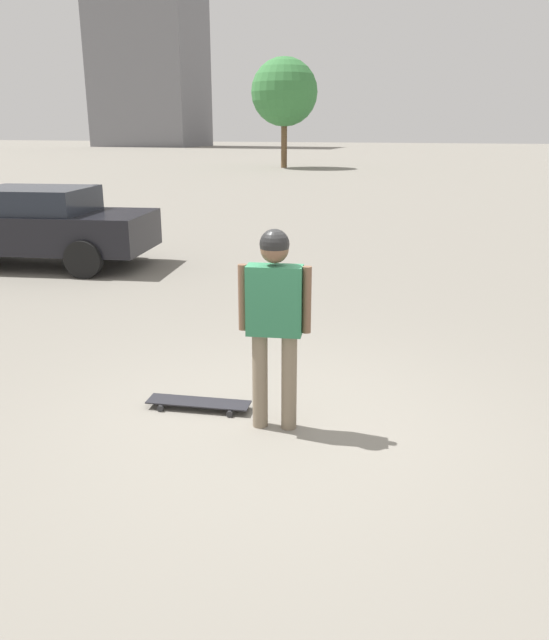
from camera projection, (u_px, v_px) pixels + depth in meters
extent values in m
plane|color=gray|center=(274.00, 426.00, 5.61)|extent=(220.00, 220.00, 0.00)
cylinder|color=#7A6B56|center=(260.00, 380.00, 5.50)|extent=(0.14, 0.14, 0.88)
cylinder|color=#7A6B56|center=(289.00, 382.00, 5.46)|extent=(0.14, 0.14, 0.88)
cube|color=#2D724C|center=(274.00, 300.00, 5.26)|extent=(0.50, 0.27, 0.60)
cylinder|color=brown|center=(243.00, 297.00, 5.30)|extent=(0.08, 0.08, 0.57)
cylinder|color=brown|center=(307.00, 300.00, 5.22)|extent=(0.08, 0.08, 0.57)
sphere|color=brown|center=(274.00, 249.00, 5.13)|extent=(0.24, 0.24, 0.24)
sphere|color=black|center=(274.00, 244.00, 5.12)|extent=(0.25, 0.25, 0.25)
cube|color=#232328|center=(199.00, 402.00, 5.95)|extent=(1.01, 0.35, 0.01)
cylinder|color=#262628|center=(160.00, 408.00, 5.90)|extent=(0.06, 0.04, 0.06)
cylinder|color=#262628|center=(170.00, 397.00, 6.14)|extent=(0.06, 0.04, 0.06)
cylinder|color=#262628|center=(230.00, 414.00, 5.78)|extent=(0.06, 0.04, 0.06)
cylinder|color=#262628|center=(236.00, 403.00, 6.03)|extent=(0.06, 0.04, 0.06)
cube|color=black|center=(32.00, 230.00, 11.99)|extent=(4.81, 2.57, 0.70)
cube|color=#1E232D|center=(34.00, 200.00, 11.81)|extent=(2.30, 1.97, 0.46)
cylinder|color=black|center=(84.00, 259.00, 11.05)|extent=(0.70, 0.31, 0.68)
cylinder|color=black|center=(121.00, 241.00, 12.78)|extent=(0.70, 0.31, 0.68)
cube|color=slate|center=(146.00, 0.00, 84.22)|extent=(14.27, 10.27, 38.11)
cylinder|color=brown|center=(284.00, 142.00, 41.19)|extent=(0.39, 0.39, 3.27)
sphere|color=#387A3D|center=(284.00, 92.00, 40.26)|extent=(4.30, 4.30, 4.30)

